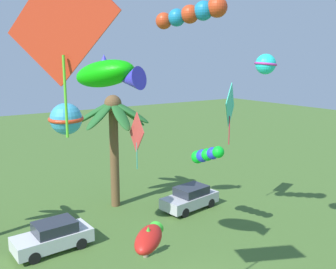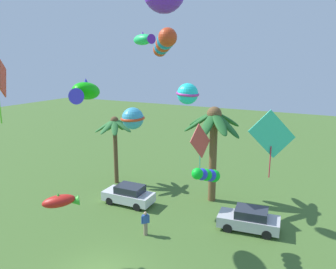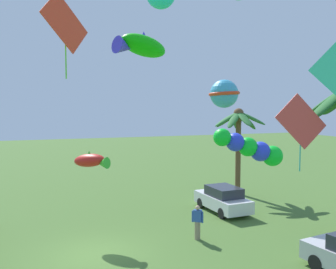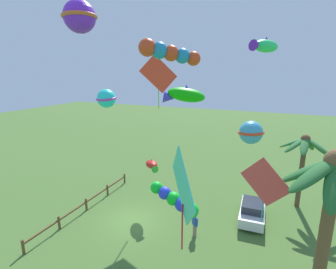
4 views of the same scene
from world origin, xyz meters
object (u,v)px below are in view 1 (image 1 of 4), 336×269
kite_diamond_4 (62,25)px  kite_ball_8 (66,119)px  parked_car_1 (190,198)px  kite_fish_6 (149,238)px  kite_tube_5 (206,155)px  kite_diamond_0 (137,133)px  kite_ball_7 (266,64)px  spectator_0 (146,242)px  parked_car_0 (53,236)px  kite_fish_9 (72,6)px  kite_tube_1 (193,13)px  palm_tree_0 (114,123)px  kite_fish_3 (108,74)px  kite_diamond_10 (230,106)px

kite_diamond_4 → kite_ball_8: (2.80, 8.08, -3.68)m
parked_car_1 → kite_fish_6: 11.82m
kite_tube_5 → kite_ball_8: (-6.67, 2.69, 2.21)m
parked_car_1 → kite_diamond_0: 5.98m
kite_ball_7 → spectator_0: bearing=142.3°
parked_car_0 → kite_diamond_0: size_ratio=1.14×
spectator_0 → kite_ball_7: size_ratio=1.26×
kite_diamond_4 → kite_fish_9: size_ratio=2.00×
spectator_0 → kite_fish_6: 5.78m
parked_car_1 → spectator_0: (-5.65, -3.67, 0.06)m
kite_ball_7 → kite_ball_8: (-7.01, 6.19, -2.63)m
kite_tube_1 → kite_fish_9: (-3.92, 4.39, 0.50)m
palm_tree_0 → parked_car_1: bearing=-40.9°
parked_car_0 → kite_fish_6: bearing=-82.3°
kite_tube_1 → kite_fish_3: bearing=-170.5°
parked_car_1 → kite_ball_7: 11.27m
kite_diamond_0 → kite_fish_3: 8.41m
kite_diamond_0 → kite_ball_8: size_ratio=1.56×
palm_tree_0 → kite_fish_9: (-3.82, -3.66, 6.56)m
kite_tube_1 → kite_diamond_4: kite_tube_1 is taller
kite_tube_1 → kite_fish_6: kite_tube_1 is taller
kite_diamond_10 → spectator_0: bearing=-166.8°
kite_diamond_0 → kite_tube_1: (0.03, -5.20, 6.28)m
kite_ball_8 → parked_car_1: bearing=5.5°
parked_car_1 → kite_diamond_4: bearing=-141.4°
parked_car_0 → kite_tube_1: kite_tube_1 is taller
palm_tree_0 → kite_diamond_10: bearing=-45.7°
kite_fish_3 → spectator_0: bearing=35.2°
kite_fish_6 → kite_ball_8: kite_ball_8 is taller
kite_diamond_4 → spectator_0: bearing=43.5°
kite_ball_8 → kite_ball_7: bearing=-41.5°
kite_fish_3 → kite_diamond_10: bearing=20.0°
parked_car_0 → kite_diamond_10: bearing=-9.0°
kite_fish_3 → parked_car_1: bearing=33.7°
kite_diamond_0 → kite_ball_7: bearing=-72.3°
kite_fish_3 → kite_ball_8: bearing=90.5°
spectator_0 → kite_fish_9: kite_fish_9 is taller
kite_fish_3 → kite_diamond_10: 10.55m
kite_tube_1 → kite_ball_7: size_ratio=2.19×
kite_diamond_4 → kite_ball_7: size_ratio=3.63×
kite_tube_1 → palm_tree_0: bearing=90.7°
parked_car_1 → kite_tube_5: (-1.68, -3.50, 3.89)m
parked_car_1 → kite_ball_7: size_ratio=3.23×
kite_fish_6 → kite_diamond_10: kite_diamond_10 is taller
kite_fish_3 → kite_diamond_10: (9.70, 3.52, -2.21)m
palm_tree_0 → kite_ball_7: (2.45, -10.28, 3.84)m
kite_fish_6 → kite_fish_9: kite_fish_9 is taller
palm_tree_0 → kite_diamond_10: 7.52m
parked_car_1 → kite_diamond_0: bearing=173.3°
kite_tube_1 → kite_tube_5: (2.01, 1.27, -7.05)m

